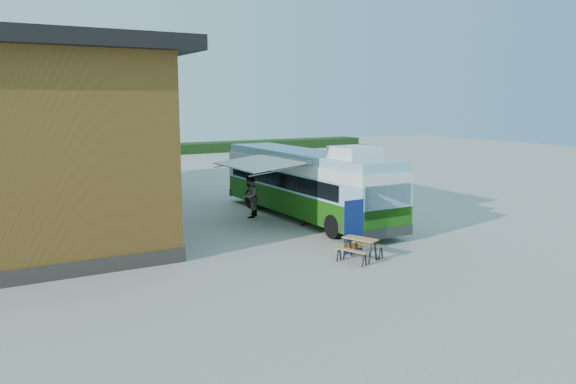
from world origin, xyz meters
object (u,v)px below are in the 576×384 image
banner (354,232)px  picnic_table (360,244)px  slurry_tanker (92,162)px  person_a (304,208)px  bus (307,182)px  person_b (250,196)px

banner → picnic_table: (-0.27, -0.77, -0.23)m
picnic_table → slurry_tanker: slurry_tanker is taller
banner → picnic_table: bearing=-110.1°
person_a → slurry_tanker: bearing=74.3°
bus → person_a: bearing=-125.5°
banner → person_a: banner is taller
bus → person_a: size_ratio=7.54×
person_a → person_b: 3.02m
banner → person_b: 7.55m
slurry_tanker → person_b: bearing=-54.2°
banner → person_b: bearing=92.9°
bus → person_b: bus is taller
banner → person_b: size_ratio=0.99×
bus → person_b: (-2.17, 1.50, -0.73)m
person_b → picnic_table: bearing=40.6°
banner → slurry_tanker: (-4.82, 22.11, 0.66)m
slurry_tanker → bus: bearing=-48.7°
picnic_table → slurry_tanker: 23.34m
person_b → slurry_tanker: (-4.36, 14.57, 0.47)m
bus → picnic_table: bearing=-106.8°
bus → person_a: (-0.83, -1.19, -0.94)m
bus → banner: bus is taller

